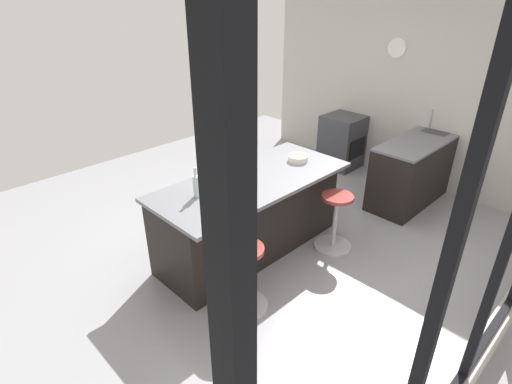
{
  "coord_description": "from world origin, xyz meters",
  "views": [
    {
      "loc": [
        2.99,
        2.77,
        2.8
      ],
      "look_at": [
        0.24,
        -0.0,
        0.79
      ],
      "focal_mm": 28.39,
      "sensor_mm": 36.0,
      "label": 1
    }
  ],
  "objects_px": {
    "oven_range": "(342,141)",
    "apple_yellow": "(242,173)",
    "cutting_board": "(237,176)",
    "kitchen_island": "(250,214)",
    "water_bottle": "(196,185)",
    "fruit_bowl": "(298,158)",
    "stool_by_window": "(335,223)",
    "stool_middle": "(245,280)"
  },
  "relations": [
    {
      "from": "stool_by_window",
      "to": "stool_middle",
      "type": "relative_size",
      "value": 1.0
    },
    {
      "from": "stool_by_window",
      "to": "fruit_bowl",
      "type": "distance_m",
      "value": 0.88
    },
    {
      "from": "kitchen_island",
      "to": "stool_middle",
      "type": "distance_m",
      "value": 0.99
    },
    {
      "from": "apple_yellow",
      "to": "fruit_bowl",
      "type": "bearing_deg",
      "value": 170.48
    },
    {
      "from": "kitchen_island",
      "to": "apple_yellow",
      "type": "distance_m",
      "value": 0.52
    },
    {
      "from": "stool_middle",
      "to": "cutting_board",
      "type": "xyz_separation_m",
      "value": [
        -0.63,
        -0.79,
        0.61
      ]
    },
    {
      "from": "apple_yellow",
      "to": "stool_by_window",
      "type": "bearing_deg",
      "value": 136.13
    },
    {
      "from": "cutting_board",
      "to": "apple_yellow",
      "type": "xyz_separation_m",
      "value": [
        -0.03,
        0.05,
        0.05
      ]
    },
    {
      "from": "kitchen_island",
      "to": "stool_by_window",
      "type": "xyz_separation_m",
      "value": [
        -0.72,
        0.67,
        -0.14
      ]
    },
    {
      "from": "stool_middle",
      "to": "cutting_board",
      "type": "bearing_deg",
      "value": -128.49
    },
    {
      "from": "oven_range",
      "to": "stool_by_window",
      "type": "xyz_separation_m",
      "value": [
        2.1,
        1.36,
        -0.11
      ]
    },
    {
      "from": "stool_middle",
      "to": "stool_by_window",
      "type": "bearing_deg",
      "value": 180.0
    },
    {
      "from": "oven_range",
      "to": "stool_by_window",
      "type": "distance_m",
      "value": 2.5
    },
    {
      "from": "stool_by_window",
      "to": "apple_yellow",
      "type": "height_order",
      "value": "apple_yellow"
    },
    {
      "from": "oven_range",
      "to": "cutting_board",
      "type": "bearing_deg",
      "value": 11.13
    },
    {
      "from": "oven_range",
      "to": "water_bottle",
      "type": "xyz_separation_m",
      "value": [
        3.48,
        0.63,
        0.61
      ]
    },
    {
      "from": "oven_range",
      "to": "water_bottle",
      "type": "relative_size",
      "value": 2.8
    },
    {
      "from": "water_bottle",
      "to": "kitchen_island",
      "type": "bearing_deg",
      "value": 175.4
    },
    {
      "from": "kitchen_island",
      "to": "water_bottle",
      "type": "xyz_separation_m",
      "value": [
        0.67,
        -0.05,
        0.58
      ]
    },
    {
      "from": "apple_yellow",
      "to": "fruit_bowl",
      "type": "height_order",
      "value": "apple_yellow"
    },
    {
      "from": "stool_middle",
      "to": "apple_yellow",
      "type": "xyz_separation_m",
      "value": [
        -0.66,
        -0.74,
        0.66
      ]
    },
    {
      "from": "kitchen_island",
      "to": "fruit_bowl",
      "type": "relative_size",
      "value": 9.69
    },
    {
      "from": "kitchen_island",
      "to": "stool_by_window",
      "type": "distance_m",
      "value": 0.99
    },
    {
      "from": "cutting_board",
      "to": "kitchen_island",
      "type": "bearing_deg",
      "value": 127.35
    },
    {
      "from": "fruit_bowl",
      "to": "cutting_board",
      "type": "bearing_deg",
      "value": -12.33
    },
    {
      "from": "water_bottle",
      "to": "fruit_bowl",
      "type": "bearing_deg",
      "value": 175.16
    },
    {
      "from": "cutting_board",
      "to": "oven_range",
      "type": "bearing_deg",
      "value": -168.87
    },
    {
      "from": "oven_range",
      "to": "apple_yellow",
      "type": "bearing_deg",
      "value": 12.15
    },
    {
      "from": "stool_middle",
      "to": "fruit_bowl",
      "type": "relative_size",
      "value": 2.98
    },
    {
      "from": "cutting_board",
      "to": "fruit_bowl",
      "type": "bearing_deg",
      "value": 167.67
    },
    {
      "from": "stool_by_window",
      "to": "water_bottle",
      "type": "relative_size",
      "value": 2.22
    },
    {
      "from": "kitchen_island",
      "to": "stool_middle",
      "type": "bearing_deg",
      "value": 43.33
    },
    {
      "from": "stool_by_window",
      "to": "fruit_bowl",
      "type": "bearing_deg",
      "value": -91.82
    },
    {
      "from": "cutting_board",
      "to": "fruit_bowl",
      "type": "relative_size",
      "value": 1.54
    },
    {
      "from": "stool_middle",
      "to": "kitchen_island",
      "type": "bearing_deg",
      "value": -136.67
    },
    {
      "from": "cutting_board",
      "to": "apple_yellow",
      "type": "distance_m",
      "value": 0.07
    },
    {
      "from": "stool_middle",
      "to": "apple_yellow",
      "type": "height_order",
      "value": "apple_yellow"
    },
    {
      "from": "oven_range",
      "to": "apple_yellow",
      "type": "distance_m",
      "value": 2.98
    },
    {
      "from": "kitchen_island",
      "to": "cutting_board",
      "type": "distance_m",
      "value": 0.49
    },
    {
      "from": "cutting_board",
      "to": "stool_middle",
      "type": "bearing_deg",
      "value": 51.51
    },
    {
      "from": "oven_range",
      "to": "stool_middle",
      "type": "relative_size",
      "value": 1.26
    },
    {
      "from": "stool_by_window",
      "to": "fruit_bowl",
      "type": "height_order",
      "value": "fruit_bowl"
    }
  ]
}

